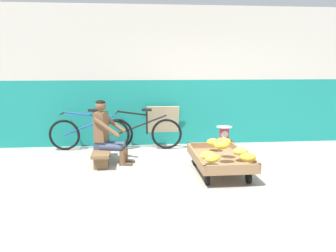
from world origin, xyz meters
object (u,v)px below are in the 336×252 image
object	(u,v)px
plastic_crate	(224,149)
low_bench	(102,152)
weighing_scale	(224,134)
bicycle_far_left	(142,132)
bicycle_near_left	(89,133)
vendor_seated	(106,132)
banana_cart	(220,159)
shopping_bag	(236,155)
sign_board	(163,125)

from	to	relation	value
plastic_crate	low_bench	bearing A→B (deg)	-175.14
weighing_scale	bicycle_far_left	bearing A→B (deg)	153.46
bicycle_near_left	plastic_crate	bearing A→B (deg)	-16.60
vendor_seated	bicycle_near_left	xyz separation A→B (m)	(-0.44, 1.00, -0.21)
banana_cart	plastic_crate	xyz separation A→B (m)	(0.33, 1.00, -0.09)
low_bench	weighing_scale	world-z (taller)	weighing_scale
bicycle_near_left	bicycle_far_left	size ratio (longest dim) A/B	1.00
shopping_bag	bicycle_near_left	bearing A→B (deg)	158.08
banana_cart	low_bench	world-z (taller)	banana_cart
low_bench	vendor_seated	size ratio (longest dim) A/B	0.97
bicycle_near_left	banana_cart	bearing A→B (deg)	-37.74
banana_cart	plastic_crate	bearing A→B (deg)	71.81
low_bench	weighing_scale	size ratio (longest dim) A/B	3.69
banana_cart	weighing_scale	distance (m)	1.07
low_bench	sign_board	xyz separation A→B (m)	(1.20, 1.30, 0.23)
low_bench	bicycle_far_left	world-z (taller)	bicycle_far_left
plastic_crate	sign_board	size ratio (longest dim) A/B	0.41
bicycle_near_left	vendor_seated	bearing A→B (deg)	-66.48
plastic_crate	bicycle_far_left	world-z (taller)	bicycle_far_left
bicycle_far_left	sign_board	world-z (taller)	sign_board
low_bench	vendor_seated	distance (m)	0.38
plastic_crate	weighing_scale	xyz separation A→B (m)	(0.00, -0.00, 0.30)
bicycle_near_left	weighing_scale	bearing A→B (deg)	-16.62
plastic_crate	bicycle_near_left	distance (m)	2.76
banana_cart	shopping_bag	xyz separation A→B (m)	(0.47, 0.67, -0.12)
weighing_scale	sign_board	distance (m)	1.55
shopping_bag	weighing_scale	bearing A→B (deg)	113.55
plastic_crate	weighing_scale	bearing A→B (deg)	-90.00
low_bench	sign_board	world-z (taller)	sign_board
vendor_seated	sign_board	distance (m)	1.73
banana_cart	weighing_scale	bearing A→B (deg)	71.79
low_bench	bicycle_near_left	bearing A→B (deg)	109.67
bicycle_near_left	sign_board	xyz separation A→B (m)	(1.55, 0.32, 0.08)
banana_cart	plastic_crate	distance (m)	1.06
low_bench	weighing_scale	xyz separation A→B (m)	(2.29, 0.19, 0.25)
shopping_bag	sign_board	bearing A→B (deg)	130.61
plastic_crate	weighing_scale	size ratio (longest dim) A/B	1.20
banana_cart	weighing_scale	xyz separation A→B (m)	(0.33, 1.00, 0.21)
sign_board	shopping_bag	xyz separation A→B (m)	(1.23, -1.43, -0.31)
bicycle_far_left	sign_board	xyz separation A→B (m)	(0.46, 0.33, 0.08)
vendor_seated	shopping_bag	bearing A→B (deg)	-2.87
bicycle_far_left	plastic_crate	bearing A→B (deg)	-26.50
banana_cart	bicycle_near_left	bearing A→B (deg)	142.26
low_bench	bicycle_near_left	xyz separation A→B (m)	(-0.35, 0.98, 0.15)
low_bench	bicycle_far_left	distance (m)	1.23
plastic_crate	shopping_bag	xyz separation A→B (m)	(0.14, -0.33, -0.03)
low_bench	shopping_bag	world-z (taller)	low_bench
low_bench	sign_board	distance (m)	1.78
vendor_seated	plastic_crate	distance (m)	2.25
banana_cart	bicycle_near_left	world-z (taller)	bicycle_near_left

